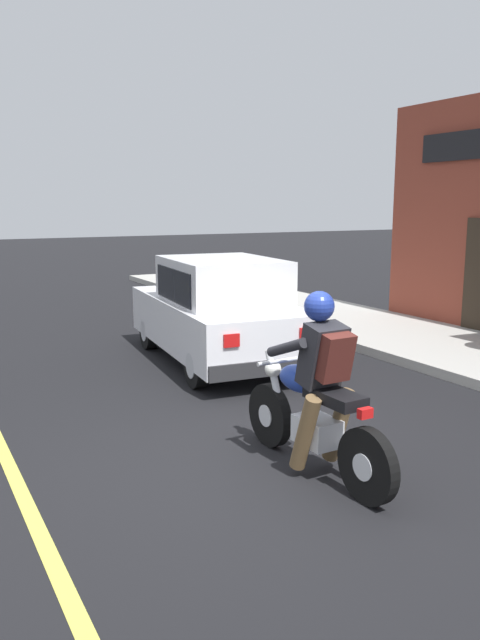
# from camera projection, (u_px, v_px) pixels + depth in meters

# --- Properties ---
(ground_plane) EXTENTS (80.00, 80.00, 0.00)m
(ground_plane) POSITION_uv_depth(u_px,v_px,m) (236.00, 466.00, 5.64)
(ground_plane) COLOR black
(sidewalk_curb) EXTENTS (2.60, 22.00, 0.14)m
(sidewalk_curb) POSITION_uv_depth(u_px,v_px,m) (415.00, 339.00, 10.63)
(sidewalk_curb) COLOR #ADAAA3
(sidewalk_curb) RESTS_ON ground
(motorcycle_with_rider) EXTENTS (0.56, 2.02, 1.62)m
(motorcycle_with_rider) POSITION_uv_depth(u_px,v_px,m) (316.00, 398.00, 5.40)
(motorcycle_with_rider) COLOR black
(motorcycle_with_rider) RESTS_ON ground
(car_hatchback) EXTENTS (2.01, 3.93, 1.57)m
(car_hatchback) POSITION_uv_depth(u_px,v_px,m) (218.00, 312.00, 9.22)
(car_hatchback) COLOR black
(car_hatchback) RESTS_ON ground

